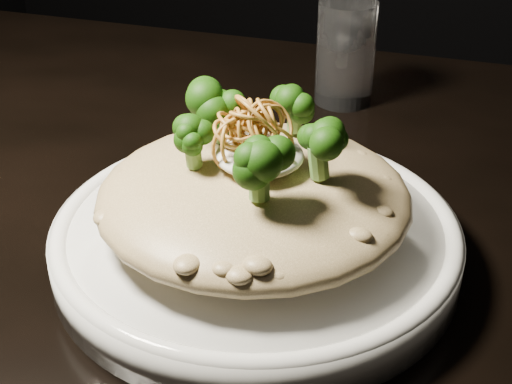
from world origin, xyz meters
TOP-DOWN VIEW (x-y plane):
  - table at (0.00, 0.00)m, footprint 1.10×0.80m
  - plate at (0.04, -0.06)m, footprint 0.29×0.29m
  - risotto at (0.04, -0.07)m, footprint 0.22×0.22m
  - broccoli at (0.04, -0.06)m, footprint 0.14×0.14m
  - cheese at (0.04, -0.07)m, footprint 0.06×0.06m
  - shallots at (0.03, -0.06)m, footprint 0.06×0.06m
  - drinking_glass at (0.04, 0.23)m, footprint 0.07×0.07m

SIDE VIEW (x-z plane):
  - table at x=0.00m, z-range 0.29..1.04m
  - plate at x=0.04m, z-range 0.75..0.78m
  - drinking_glass at x=0.04m, z-range 0.75..0.86m
  - risotto at x=0.04m, z-range 0.78..0.83m
  - cheese at x=0.04m, z-range 0.83..0.84m
  - broccoli at x=0.04m, z-range 0.83..0.88m
  - shallots at x=0.03m, z-range 0.84..0.88m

